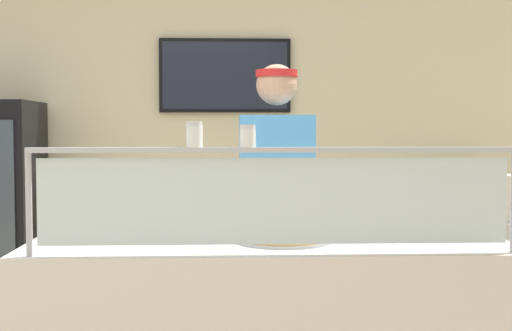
# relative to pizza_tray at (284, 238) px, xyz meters

# --- Properties ---
(shop_rear_unit) EXTENTS (6.45, 0.13, 2.70)m
(shop_rear_unit) POSITION_rel_pizza_tray_xyz_m (-0.06, 2.28, 0.39)
(shop_rear_unit) COLOR beige
(shop_rear_unit) RESTS_ON ground
(sneeze_guard) EXTENTS (1.87, 0.06, 0.41)m
(sneeze_guard) POSITION_rel_pizza_tray_xyz_m (-0.06, -0.30, 0.25)
(sneeze_guard) COLOR #B2B5BC
(sneeze_guard) RESTS_ON serving_counter
(pizza_tray) EXTENTS (0.42, 0.42, 0.04)m
(pizza_tray) POSITION_rel_pizza_tray_xyz_m (0.00, 0.00, 0.00)
(pizza_tray) COLOR #9EA0A8
(pizza_tray) RESTS_ON serving_counter
(pizza_server) EXTENTS (0.09, 0.28, 0.01)m
(pizza_server) POSITION_rel_pizza_tray_xyz_m (-0.04, -0.02, 0.02)
(pizza_server) COLOR #ADAFB7
(pizza_server) RESTS_ON pizza_tray
(parmesan_shaker) EXTENTS (0.06, 0.06, 0.10)m
(parmesan_shaker) POSITION_rel_pizza_tray_xyz_m (-0.36, -0.30, 0.44)
(parmesan_shaker) COLOR white
(parmesan_shaker) RESTS_ON sneeze_guard
(pepper_flake_shaker) EXTENTS (0.06, 0.06, 0.09)m
(pepper_flake_shaker) POSITION_rel_pizza_tray_xyz_m (-0.16, -0.30, 0.43)
(pepper_flake_shaker) COLOR white
(pepper_flake_shaker) RESTS_ON sneeze_guard
(worker_figure) EXTENTS (0.41, 0.50, 1.76)m
(worker_figure) POSITION_rel_pizza_tray_xyz_m (0.02, 0.63, 0.04)
(worker_figure) COLOR #23232D
(worker_figure) RESTS_ON ground
(prep_shelf) EXTENTS (0.70, 0.55, 0.81)m
(prep_shelf) POSITION_rel_pizza_tray_xyz_m (1.51, 1.79, -0.56)
(prep_shelf) COLOR #B7BABF
(prep_shelf) RESTS_ON ground
(pizza_box_stack) EXTENTS (0.44, 0.42, 0.31)m
(pizza_box_stack) POSITION_rel_pizza_tray_xyz_m (1.51, 1.79, -0.00)
(pizza_box_stack) COLOR silver
(pizza_box_stack) RESTS_ON prep_shelf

